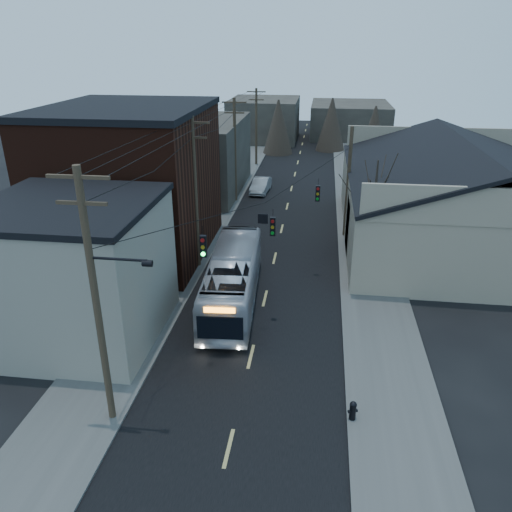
{
  "coord_description": "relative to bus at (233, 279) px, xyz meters",
  "views": [
    {
      "loc": [
        2.92,
        -12.14,
        14.28
      ],
      "look_at": [
        -0.46,
        13.43,
        3.0
      ],
      "focal_mm": 35.0,
      "sensor_mm": 36.0,
      "label": 1
    }
  ],
  "objects": [
    {
      "name": "ground",
      "position": [
        1.81,
        -13.32,
        -1.54
      ],
      "size": [
        160.0,
        160.0,
        0.0
      ],
      "primitive_type": "plane",
      "color": "black",
      "rests_on": "ground"
    },
    {
      "name": "road_surface",
      "position": [
        1.81,
        16.68,
        -1.53
      ],
      "size": [
        9.0,
        110.0,
        0.02
      ],
      "primitive_type": "cube",
      "color": "black",
      "rests_on": "ground"
    },
    {
      "name": "sidewalk_left",
      "position": [
        -4.69,
        16.68,
        -1.48
      ],
      "size": [
        4.0,
        110.0,
        0.12
      ],
      "primitive_type": "cube",
      "color": "#474744",
      "rests_on": "ground"
    },
    {
      "name": "sidewalk_right",
      "position": [
        8.31,
        16.68,
        -1.48
      ],
      "size": [
        4.0,
        110.0,
        0.12
      ],
      "primitive_type": "cube",
      "color": "#474744",
      "rests_on": "ground"
    },
    {
      "name": "building_clapboard",
      "position": [
        -7.19,
        -4.32,
        1.96
      ],
      "size": [
        8.0,
        8.0,
        7.0
      ],
      "primitive_type": "cube",
      "color": "gray",
      "rests_on": "ground"
    },
    {
      "name": "building_brick",
      "position": [
        -8.19,
        6.68,
        3.46
      ],
      "size": [
        10.0,
        12.0,
        10.0
      ],
      "primitive_type": "cube",
      "color": "black",
      "rests_on": "ground"
    },
    {
      "name": "building_left_far",
      "position": [
        -7.69,
        22.68,
        1.96
      ],
      "size": [
        9.0,
        14.0,
        7.0
      ],
      "primitive_type": "cube",
      "color": "#312C27",
      "rests_on": "ground"
    },
    {
      "name": "warehouse",
      "position": [
        14.81,
        11.68,
        1.16
      ],
      "size": [
        16.16,
        20.6,
        7.73
      ],
      "color": "gray",
      "rests_on": "ground"
    },
    {
      "name": "building_far_left",
      "position": [
        -4.19,
        51.68,
        1.46
      ],
      "size": [
        10.0,
        12.0,
        6.0
      ],
      "primitive_type": "cube",
      "color": "#312C27",
      "rests_on": "ground"
    },
    {
      "name": "building_far_right",
      "position": [
        8.81,
        56.68,
        0.96
      ],
      "size": [
        12.0,
        14.0,
        5.0
      ],
      "primitive_type": "cube",
      "color": "#312C27",
      "rests_on": "ground"
    },
    {
      "name": "bare_tree",
      "position": [
        8.31,
        6.68,
        2.06
      ],
      "size": [
        0.4,
        0.4,
        7.2
      ],
      "primitive_type": "cone",
      "color": "black",
      "rests_on": "ground"
    },
    {
      "name": "utility_lines",
      "position": [
        -1.3,
        10.82,
        3.41
      ],
      "size": [
        11.24,
        45.28,
        10.5
      ],
      "color": "#382B1E",
      "rests_on": "ground"
    },
    {
      "name": "bus",
      "position": [
        0.0,
        0.0,
        0.0
      ],
      "size": [
        3.28,
        11.2,
        3.08
      ],
      "primitive_type": "imported",
      "rotation": [
        0.0,
        0.0,
        3.2
      ],
      "color": "#ACAFB8",
      "rests_on": "ground"
    },
    {
      "name": "parked_car",
      "position": [
        -1.19,
        22.94,
        -0.82
      ],
      "size": [
        1.82,
        4.45,
        1.43
      ],
      "primitive_type": "imported",
      "rotation": [
        0.0,
        0.0,
        -0.07
      ],
      "color": "#999CA0",
      "rests_on": "ground"
    },
    {
      "name": "fire_hydrant",
      "position": [
        6.51,
        -9.21,
        -0.97
      ],
      "size": [
        0.41,
        0.29,
        0.85
      ],
      "rotation": [
        0.0,
        0.0,
        0.33
      ],
      "color": "black",
      "rests_on": "sidewalk_right"
    }
  ]
}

